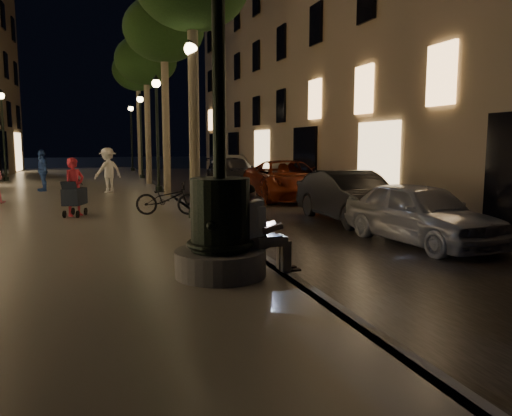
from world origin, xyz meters
name	(u,v)px	position (x,y,z in m)	size (l,w,h in m)	color
ground	(169,198)	(0.00, 15.00, 0.00)	(120.00, 120.00, 0.00)	black
cobble_lane	(240,195)	(3.00, 15.00, 0.01)	(6.00, 45.00, 0.02)	black
promenade	(64,199)	(-4.00, 15.00, 0.10)	(8.00, 45.00, 0.20)	slate
curb_strip	(169,195)	(0.00, 15.00, 0.10)	(0.25, 45.00, 0.20)	#59595B
building_right	(357,37)	(10.00, 18.00, 7.50)	(8.00, 36.00, 15.00)	#827151
fountain_lamppost	(220,210)	(-1.00, 2.00, 1.21)	(1.40, 1.40, 5.21)	#59595B
seated_man_laptop	(259,226)	(-0.39, 2.00, 0.93)	(1.03, 0.35, 1.40)	gray
tree_second	(164,31)	(-0.20, 14.00, 6.33)	(3.00, 3.00, 7.40)	#6B604C
tree_third	(146,61)	(-0.30, 20.00, 6.14)	(3.00, 3.00, 7.20)	#6B604C
tree_far	(138,72)	(-0.22, 26.00, 6.43)	(3.00, 3.00, 7.50)	#6B604C
lamp_curb_a	(192,104)	(-0.30, 8.00, 3.24)	(0.36, 0.36, 4.81)	black
lamp_curb_b	(157,118)	(-0.30, 16.00, 3.24)	(0.36, 0.36, 4.81)	black
lamp_curb_c	(141,125)	(-0.30, 24.00, 3.24)	(0.36, 0.36, 4.81)	black
lamp_curb_d	(131,128)	(-0.30, 32.00, 3.24)	(0.36, 0.36, 4.81)	black
lamp_left_c	(3,123)	(-7.40, 24.00, 3.24)	(0.36, 0.36, 4.81)	black
stroller	(74,197)	(-3.38, 9.24, 0.75)	(0.67, 1.08, 1.10)	black
car_front	(420,213)	(4.00, 3.98, 0.69)	(1.63, 4.05, 1.38)	#AEAFB6
car_second	(350,197)	(4.00, 7.18, 0.72)	(1.52, 4.37, 1.44)	black
car_third	(287,180)	(4.34, 13.02, 0.77)	(2.54, 5.51, 1.53)	maroon
car_rear	(233,172)	(4.00, 19.93, 0.71)	(2.00, 4.92, 1.43)	#2A292E
car_fifth	(232,167)	(5.20, 24.70, 0.73)	(1.54, 4.42, 1.46)	#969792
pedestrian_red	(75,187)	(-3.37, 9.37, 1.01)	(0.59, 0.39, 1.62)	red
pedestrian_white	(108,170)	(-2.34, 15.87, 1.11)	(1.18, 0.68, 1.83)	white
pedestrian_blue	(42,170)	(-4.95, 17.36, 1.07)	(1.02, 0.42, 1.74)	#2A4B9A
bicycle	(167,199)	(-0.90, 8.77, 0.66)	(0.62, 1.77, 0.93)	black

